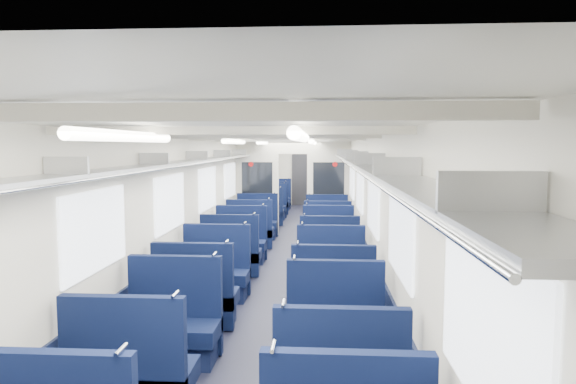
{
  "coord_description": "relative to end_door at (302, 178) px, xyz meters",
  "views": [
    {
      "loc": [
        0.67,
        -9.65,
        2.2
      ],
      "look_at": [
        -0.07,
        1.94,
        1.13
      ],
      "focal_mm": 31.49,
      "sensor_mm": 36.0,
      "label": 1
    }
  ],
  "objects": [
    {
      "name": "floor",
      "position": [
        0.0,
        -8.94,
        -1.0
      ],
      "size": [
        2.8,
        18.0,
        0.01
      ],
      "primitive_type": "cube",
      "color": "black",
      "rests_on": "ground"
    },
    {
      "name": "seat_7",
      "position": [
        0.83,
        -13.76,
        -0.66
      ],
      "size": [
        0.98,
        0.54,
        1.1
      ],
      "color": "#0B1537",
      "rests_on": "floor"
    },
    {
      "name": "seat_6",
      "position": [
        -0.83,
        -13.66,
        -0.66
      ],
      "size": [
        0.98,
        0.54,
        1.1
      ],
      "color": "#0B1537",
      "rests_on": "floor"
    },
    {
      "name": "seat_18",
      "position": [
        -0.83,
        -6.78,
        -0.66
      ],
      "size": [
        0.98,
        0.54,
        1.1
      ],
      "color": "#0B1537",
      "rests_on": "floor"
    },
    {
      "name": "wall_right",
      "position": [
        1.4,
        -8.94,
        0.18
      ],
      "size": [
        0.02,
        18.0,
        2.35
      ],
      "primitive_type": "cube",
      "color": "beige",
      "rests_on": "floor"
    },
    {
      "name": "seat_17",
      "position": [
        0.83,
        -8.07,
        -0.66
      ],
      "size": [
        0.98,
        0.54,
        1.1
      ],
      "color": "#0B1537",
      "rests_on": "floor"
    },
    {
      "name": "seat_12",
      "position": [
        -0.83,
        -10.25,
        -0.66
      ],
      "size": [
        0.98,
        0.54,
        1.1
      ],
      "color": "#0B1537",
      "rests_on": "floor"
    },
    {
      "name": "seat_26",
      "position": [
        -0.83,
        -1.34,
        -0.66
      ],
      "size": [
        0.98,
        0.54,
        1.1
      ],
      "color": "#0B1537",
      "rests_on": "floor"
    },
    {
      "name": "dado_right",
      "position": [
        1.39,
        -8.94,
        -0.65
      ],
      "size": [
        0.03,
        17.9,
        0.7
      ],
      "primitive_type": "cube",
      "color": "black",
      "rests_on": "floor"
    },
    {
      "name": "seat_15",
      "position": [
        0.83,
        -9.09,
        -0.66
      ],
      "size": [
        0.98,
        0.54,
        1.1
      ],
      "color": "#0B1537",
      "rests_on": "floor"
    },
    {
      "name": "seat_16",
      "position": [
        -0.83,
        -7.92,
        -0.66
      ],
      "size": [
        0.98,
        0.54,
        1.1
      ],
      "color": "#0B1537",
      "rests_on": "floor"
    },
    {
      "name": "seat_11",
      "position": [
        0.83,
        -11.53,
        -0.66
      ],
      "size": [
        0.98,
        0.54,
        1.1
      ],
      "color": "#0B1537",
      "rests_on": "floor"
    },
    {
      "name": "ceiling_fittings",
      "position": [
        0.0,
        -9.2,
        1.29
      ],
      "size": [
        2.7,
        16.06,
        0.11
      ],
      "color": "beige",
      "rests_on": "ceiling"
    },
    {
      "name": "dado_left",
      "position": [
        -1.39,
        -8.94,
        -0.65
      ],
      "size": [
        0.03,
        17.9,
        0.7
      ],
      "primitive_type": "cube",
      "color": "black",
      "rests_on": "floor"
    },
    {
      "name": "windows",
      "position": [
        0.0,
        -9.4,
        0.42
      ],
      "size": [
        2.78,
        15.6,
        0.75
      ],
      "color": "white",
      "rests_on": "wall_left"
    },
    {
      "name": "seat_14",
      "position": [
        -0.83,
        -9.23,
        -0.66
      ],
      "size": [
        0.98,
        0.54,
        1.1
      ],
      "color": "#0B1537",
      "rests_on": "floor"
    },
    {
      "name": "seat_20",
      "position": [
        -0.83,
        -4.82,
        -0.66
      ],
      "size": [
        0.98,
        0.54,
        1.1
      ],
      "color": "#0B1537",
      "rests_on": "floor"
    },
    {
      "name": "seat_27",
      "position": [
        0.83,
        -1.34,
        -0.66
      ],
      "size": [
        0.98,
        0.54,
        1.1
      ],
      "color": "#0B1537",
      "rests_on": "floor"
    },
    {
      "name": "bulkhead",
      "position": [
        -0.0,
        -6.27,
        0.23
      ],
      "size": [
        2.8,
        0.1,
        2.35
      ],
      "color": "beige",
      "rests_on": "floor"
    },
    {
      "name": "wall_far",
      "position": [
        0.0,
        0.06,
        0.18
      ],
      "size": [
        2.8,
        0.02,
        2.35
      ],
      "primitive_type": "cube",
      "color": "beige",
      "rests_on": "floor"
    },
    {
      "name": "seat_22",
      "position": [
        -0.83,
        -3.61,
        -0.66
      ],
      "size": [
        0.98,
        0.54,
        1.1
      ],
      "color": "#0B1537",
      "rests_on": "floor"
    },
    {
      "name": "ceiling",
      "position": [
        0.0,
        -8.94,
        1.35
      ],
      "size": [
        2.8,
        18.0,
        0.01
      ],
      "primitive_type": "cube",
      "color": "silver",
      "rests_on": "wall_left"
    },
    {
      "name": "luggage_rack_left",
      "position": [
        -1.21,
        -8.94,
        0.97
      ],
      "size": [
        0.36,
        17.4,
        0.18
      ],
      "color": "#B2B5BA",
      "rests_on": "wall_left"
    },
    {
      "name": "end_door",
      "position": [
        0.0,
        0.0,
        0.0
      ],
      "size": [
        0.75,
        0.06,
        2.0
      ],
      "primitive_type": "cube",
      "color": "black",
      "rests_on": "floor"
    },
    {
      "name": "seat_24",
      "position": [
        -0.83,
        -2.59,
        -0.66
      ],
      "size": [
        0.98,
        0.54,
        1.1
      ],
      "color": "#0B1537",
      "rests_on": "floor"
    },
    {
      "name": "seat_4",
      "position": [
        -0.83,
        -14.8,
        -0.66
      ],
      "size": [
        0.98,
        0.54,
        1.1
      ],
      "color": "#0B1537",
      "rests_on": "floor"
    },
    {
      "name": "seat_19",
      "position": [
        0.83,
        -6.96,
        -0.66
      ],
      "size": [
        0.98,
        0.54,
        1.1
      ],
      "color": "#0B1537",
      "rests_on": "floor"
    },
    {
      "name": "wall_left",
      "position": [
        -1.4,
        -8.94,
        0.18
      ],
      "size": [
        0.02,
        18.0,
        2.35
      ],
      "primitive_type": "cube",
      "color": "beige",
      "rests_on": "floor"
    },
    {
      "name": "seat_23",
      "position": [
        0.83,
        -3.56,
        -0.66
      ],
      "size": [
        0.98,
        0.54,
        1.1
      ],
      "color": "#0B1537",
      "rests_on": "floor"
    },
    {
      "name": "seat_8",
      "position": [
        -0.83,
        -12.69,
        -0.66
      ],
      "size": [
        0.98,
        0.54,
        1.1
      ],
      "color": "#0B1537",
      "rests_on": "floor"
    },
    {
      "name": "seat_13",
      "position": [
        0.83,
        -10.3,
        -0.66
      ],
      "size": [
        0.98,
        0.54,
        1.1
      ],
      "color": "#0B1537",
      "rests_on": "floor"
    },
    {
      "name": "seat_9",
      "position": [
        0.83,
        -12.71,
        -0.66
      ],
      "size": [
        0.98,
        0.54,
        1.1
      ],
      "color": "#0B1537",
      "rests_on": "floor"
    },
    {
      "name": "seat_25",
      "position": [
        0.83,
        -2.59,
        -0.66
      ],
      "size": [
        0.98,
        0.54,
        1.1
      ],
      "color": "#0B1537",
      "rests_on": "floor"
    },
    {
      "name": "seat_10",
      "position": [
        -0.83,
        -11.54,
        -0.66
      ],
      "size": [
        0.98,
        0.54,
        1.1
      ],
      "color": "#0B1537",
      "rests_on": "floor"
    },
    {
      "name": "seat_21",
      "position": [
        0.83,
        -4.89,
        -0.66
      ],
      "size": [
        0.98,
        0.54,
        1.1
      ],
      "color": "#0B1537",
      "rests_on": "floor"
    },
    {
      "name": "luggage_rack_right",
      "position": [
        1.21,
        -8.94,
        0.97
      ],
      "size": [
        0.36,
        17.4,
        0.18
      ],
      "color": "#B2B5BA",
      "rests_on": "wall_right"
    }
  ]
}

